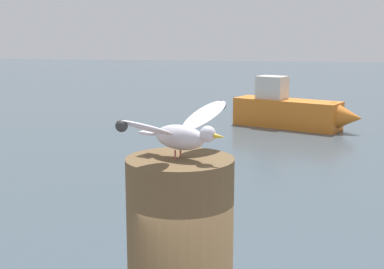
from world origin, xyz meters
TOP-DOWN VIEW (x-y plane):
  - mooring_post at (-1.12, -0.51)m, footprint 0.44×0.44m
  - seagull at (-1.12, -0.51)m, footprint 0.40×0.67m
  - boat_orange at (-0.71, 15.75)m, footprint 4.44×2.65m

SIDE VIEW (x-z plane):
  - boat_orange at x=-0.71m, z-range -0.29..1.43m
  - mooring_post at x=-1.12m, z-range 1.79..2.68m
  - seagull at x=-1.12m, z-range 2.69..2.90m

